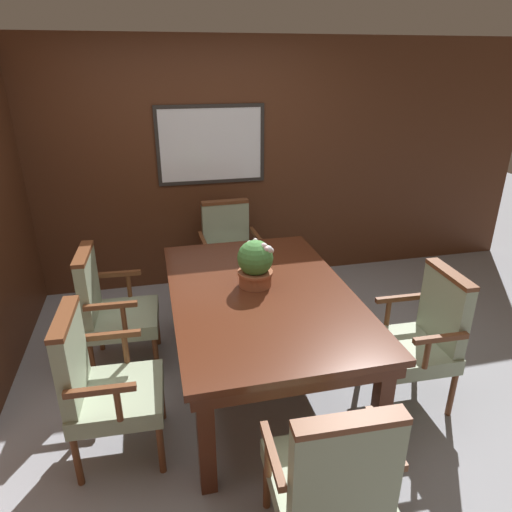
% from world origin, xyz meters
% --- Properties ---
extents(ground_plane, '(14.00, 14.00, 0.00)m').
position_xyz_m(ground_plane, '(0.00, 0.00, 0.00)').
color(ground_plane, '#93969E').
extents(wall_back, '(7.20, 0.08, 2.45)m').
position_xyz_m(wall_back, '(0.00, 1.92, 1.23)').
color(wall_back, '#4C2816').
rests_on(wall_back, ground_plane).
extents(dining_table, '(1.23, 1.92, 0.75)m').
position_xyz_m(dining_table, '(0.15, 0.08, 0.66)').
color(dining_table, '#4C2314').
rests_on(dining_table, ground_plane).
extents(chair_right_near, '(0.54, 0.57, 0.97)m').
position_xyz_m(chair_right_near, '(1.16, -0.34, 0.51)').
color(chair_right_near, brown).
rests_on(chair_right_near, ground_plane).
extents(chair_head_near, '(0.57, 0.54, 0.97)m').
position_xyz_m(chair_head_near, '(0.14, -1.28, 0.51)').
color(chair_head_near, brown).
rests_on(chair_head_near, ground_plane).
extents(chair_left_near, '(0.54, 0.57, 0.97)m').
position_xyz_m(chair_left_near, '(-0.90, -0.36, 0.51)').
color(chair_left_near, brown).
rests_on(chair_left_near, ground_plane).
extents(chair_head_far, '(0.57, 0.54, 0.97)m').
position_xyz_m(chair_head_far, '(0.16, 1.45, 0.51)').
color(chair_head_far, brown).
rests_on(chair_head_far, ground_plane).
extents(chair_left_far, '(0.54, 0.57, 0.97)m').
position_xyz_m(chair_left_far, '(-0.90, 0.54, 0.51)').
color(chair_left_far, brown).
rests_on(chair_left_far, ground_plane).
extents(potted_plant, '(0.25, 0.25, 0.34)m').
position_xyz_m(potted_plant, '(0.13, 0.18, 0.92)').
color(potted_plant, '#9E5638').
rests_on(potted_plant, dining_table).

